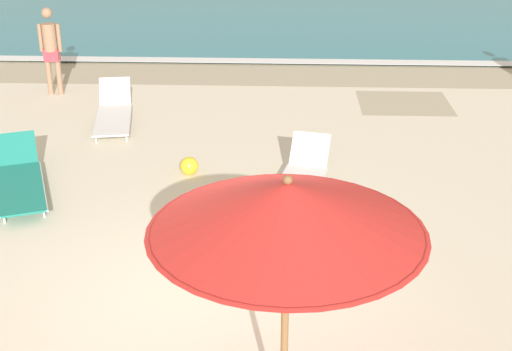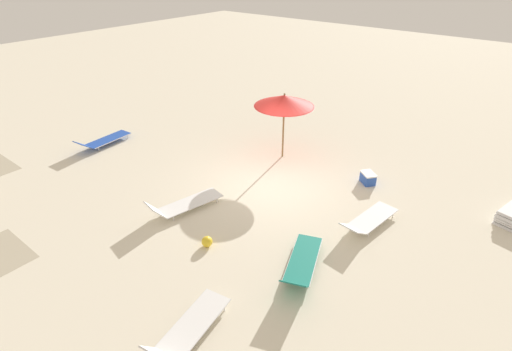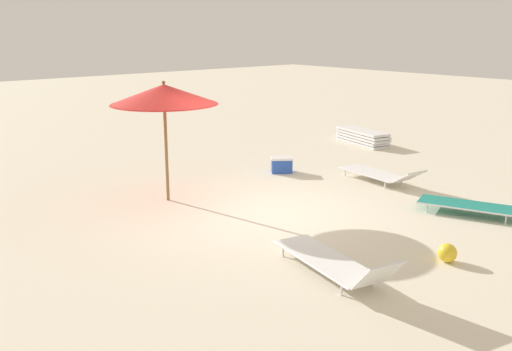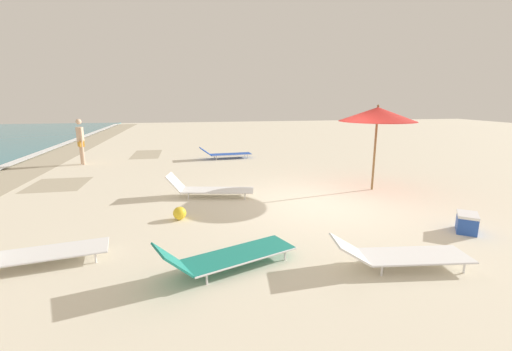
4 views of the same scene
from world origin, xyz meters
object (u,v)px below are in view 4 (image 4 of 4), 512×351
(beach_umbrella, at_px, (378,115))
(beachgoer_wading_adult, at_px, (80,139))
(beach_ball, at_px, (180,213))
(sun_lounger_beside_umbrella, at_px, (227,255))
(sun_lounger_mid_beach_solo, at_px, (226,154))
(sun_lounger_under_umbrella, at_px, (400,254))
(cooler_box, at_px, (467,223))
(sun_lounger_near_water_right, at_px, (209,189))
(sun_lounger_near_water_left, at_px, (34,252))

(beach_umbrella, distance_m, beachgoer_wading_adult, 10.82)
(beachgoer_wading_adult, height_order, beach_ball, beachgoer_wading_adult)
(beach_ball, bearing_deg, sun_lounger_beside_umbrella, -162.29)
(beach_umbrella, relative_size, sun_lounger_mid_beach_solo, 1.06)
(sun_lounger_under_umbrella, xyz_separation_m, sun_lounger_mid_beach_solo, (10.15, 1.57, 0.00))
(sun_lounger_beside_umbrella, height_order, beachgoer_wading_adult, beachgoer_wading_adult)
(sun_lounger_under_umbrella, relative_size, beach_ball, 7.62)
(sun_lounger_mid_beach_solo, height_order, cooler_box, sun_lounger_mid_beach_solo)
(sun_lounger_near_water_right, distance_m, cooler_box, 5.84)
(sun_lounger_near_water_left, distance_m, sun_lounger_near_water_right, 4.39)
(cooler_box, bearing_deg, beach_ball, -70.24)
(sun_lounger_near_water_right, relative_size, beachgoer_wading_adult, 1.31)
(sun_lounger_near_water_right, relative_size, sun_lounger_mid_beach_solo, 1.04)
(beach_umbrella, bearing_deg, beach_ball, 105.40)
(sun_lounger_near_water_right, bearing_deg, beachgoer_wading_adult, 51.90)
(beach_umbrella, bearing_deg, sun_lounger_beside_umbrella, 129.83)
(beach_ball, relative_size, cooler_box, 0.46)
(sun_lounger_near_water_left, distance_m, beachgoer_wading_adult, 8.97)
(beachgoer_wading_adult, bearing_deg, sun_lounger_near_water_left, -19.63)
(sun_lounger_near_water_right, height_order, cooler_box, sun_lounger_near_water_right)
(sun_lounger_under_umbrella, xyz_separation_m, sun_lounger_near_water_left, (1.15, 5.52, 0.02))
(sun_lounger_near_water_right, xyz_separation_m, cooler_box, (-3.43, -4.73, -0.03))
(sun_lounger_mid_beach_solo, bearing_deg, sun_lounger_near_water_left, 151.44)
(sun_lounger_under_umbrella, xyz_separation_m, beachgoer_wading_adult, (9.92, 7.20, 0.79))
(sun_lounger_under_umbrella, bearing_deg, beach_ball, 57.49)
(sun_lounger_near_water_left, distance_m, cooler_box, 7.63)
(sun_lounger_under_umbrella, height_order, sun_lounger_near_water_right, sun_lounger_near_water_right)
(sun_lounger_near_water_left, height_order, beach_ball, sun_lounger_near_water_left)
(sun_lounger_mid_beach_solo, bearing_deg, sun_lounger_beside_umbrella, 169.03)
(beach_umbrella, distance_m, sun_lounger_beside_umbrella, 6.23)
(beach_umbrella, relative_size, beachgoer_wading_adult, 1.34)
(beach_ball, xyz_separation_m, cooler_box, (-1.78, -5.47, 0.05))
(sun_lounger_mid_beach_solo, height_order, beach_ball, sun_lounger_mid_beach_solo)
(sun_lounger_under_umbrella, relative_size, sun_lounger_beside_umbrella, 0.97)
(sun_lounger_mid_beach_solo, distance_m, beach_ball, 7.56)
(beach_umbrella, height_order, sun_lounger_under_umbrella, beach_umbrella)
(beach_umbrella, relative_size, sun_lounger_near_water_left, 1.13)
(sun_lounger_beside_umbrella, bearing_deg, cooler_box, -104.58)
(beach_ball, bearing_deg, beach_umbrella, -74.60)
(beachgoer_wading_adult, relative_size, cooler_box, 2.89)
(sun_lounger_under_umbrella, distance_m, beach_ball, 4.37)
(sun_lounger_under_umbrella, distance_m, sun_lounger_beside_umbrella, 2.65)
(sun_lounger_under_umbrella, height_order, beach_ball, sun_lounger_under_umbrella)
(beach_umbrella, relative_size, beach_ball, 8.40)
(sun_lounger_under_umbrella, height_order, beachgoer_wading_adult, beachgoer_wading_adult)
(sun_lounger_near_water_right, xyz_separation_m, beachgoer_wading_adult, (5.48, 4.57, 0.78))
(beach_ball, distance_m, cooler_box, 5.75)
(sun_lounger_beside_umbrella, bearing_deg, beachgoer_wading_adult, 4.52)
(beach_umbrella, xyz_separation_m, beachgoer_wading_adult, (5.66, 9.15, -1.10))
(sun_lounger_near_water_right, bearing_deg, beach_umbrella, -80.24)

